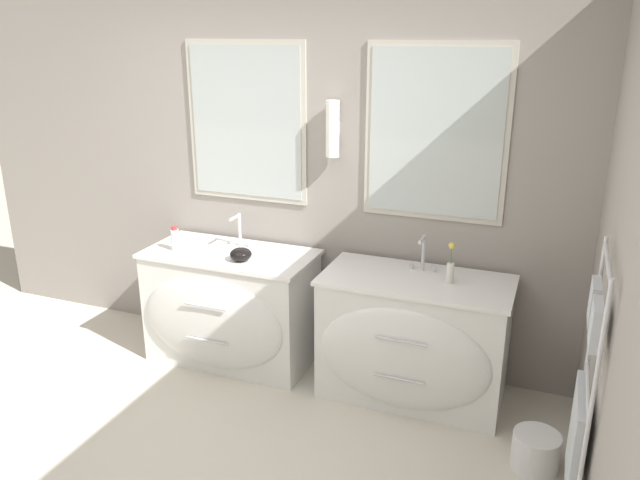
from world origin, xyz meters
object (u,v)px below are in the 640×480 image
flower_vase (450,268)px  amenity_bowl (241,254)px  waste_bin (536,451)px  vanity_right (412,339)px  toiletry_bottle (175,239)px  vanity_left (229,307)px

flower_vase → amenity_bowl: bearing=-175.0°
flower_vase → waste_bin: (0.60, -0.48, -0.80)m
flower_vase → waste_bin: 1.11m
vanity_right → amenity_bowl: bearing=-176.1°
vanity_right → toiletry_bottle: (-1.68, -0.06, 0.48)m
toiletry_bottle → waste_bin: (2.48, -0.38, -0.78)m
amenity_bowl → waste_bin: size_ratio=0.57×
toiletry_bottle → amenity_bowl: toiletry_bottle is taller
amenity_bowl → waste_bin: 2.13m
toiletry_bottle → amenity_bowl: (0.52, -0.02, -0.04)m
toiletry_bottle → flower_vase: 1.88m
toiletry_bottle → waste_bin: size_ratio=0.67×
vanity_right → amenity_bowl: (-1.16, -0.08, 0.44)m
amenity_bowl → flower_vase: 1.36m
vanity_right → flower_vase: bearing=11.4°
vanity_left → waste_bin: 2.18m
vanity_right → waste_bin: 0.96m
waste_bin → toiletry_bottle: bearing=171.2°
vanity_left → toiletry_bottle: 0.61m
toiletry_bottle → amenity_bowl: 0.52m
waste_bin → amenity_bowl: bearing=169.5°
vanity_left → amenity_bowl: size_ratio=8.02×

